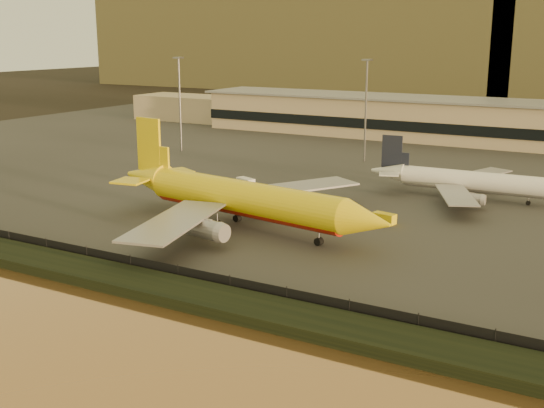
{
  "coord_description": "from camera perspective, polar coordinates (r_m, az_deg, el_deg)",
  "views": [
    {
      "loc": [
        53.77,
        -79.45,
        31.38
      ],
      "look_at": [
        1.8,
        12.0,
        5.2
      ],
      "focal_mm": 45.0,
      "sensor_mm": 36.0,
      "label": 1
    }
  ],
  "objects": [
    {
      "name": "gse_vehicle_white",
      "position": [
        143.61,
        -2.22,
        1.82
      ],
      "size": [
        4.61,
        3.26,
        1.9
      ],
      "primitive_type": "cube",
      "rotation": [
        0.0,
        0.0,
        -0.36
      ],
      "color": "white",
      "rests_on": "tarmac"
    },
    {
      "name": "apron_light_masts",
      "position": [
        160.01,
        15.59,
        7.85
      ],
      "size": [
        152.2,
        12.2,
        25.4
      ],
      "color": "slate",
      "rests_on": "tarmac"
    },
    {
      "name": "ground",
      "position": [
        100.94,
        -4.27,
        -4.17
      ],
      "size": [
        900.0,
        900.0,
        0.0
      ],
      "primitive_type": "plane",
      "color": "black",
      "rests_on": "ground"
    },
    {
      "name": "distant_hills",
      "position": [
        426.02,
        20.09,
        13.16
      ],
      "size": [
        470.0,
        160.0,
        70.0
      ],
      "color": "brown",
      "rests_on": "ground"
    },
    {
      "name": "terminal_building",
      "position": [
        217.53,
        11.2,
        7.08
      ],
      "size": [
        202.0,
        25.0,
        12.6
      ],
      "color": "tan",
      "rests_on": "tarmac"
    },
    {
      "name": "tarmac",
      "position": [
        185.21,
        12.33,
        3.93
      ],
      "size": [
        320.0,
        220.0,
        0.2
      ],
      "primitive_type": "cube",
      "color": "#2D2D2D",
      "rests_on": "ground"
    },
    {
      "name": "embankment",
      "position": [
        87.94,
        -10.48,
        -6.69
      ],
      "size": [
        320.0,
        7.0,
        1.4
      ],
      "primitive_type": "cube",
      "color": "black",
      "rests_on": "ground"
    },
    {
      "name": "perimeter_fence",
      "position": [
        90.62,
        -8.88,
        -5.58
      ],
      "size": [
        300.0,
        0.05,
        2.2
      ],
      "primitive_type": "cube",
      "color": "black",
      "rests_on": "tarmac"
    },
    {
      "name": "white_narrowbody_jet",
      "position": [
        137.99,
        16.14,
        1.81
      ],
      "size": [
        39.8,
        38.88,
        11.45
      ],
      "rotation": [
        0.0,
        0.0,
        0.04
      ],
      "color": "white",
      "rests_on": "tarmac"
    },
    {
      "name": "dhl_cargo_jet",
      "position": [
        112.16,
        -2.65,
        0.45
      ],
      "size": [
        55.74,
        54.03,
        16.66
      ],
      "rotation": [
        0.0,
        0.0,
        -0.15
      ],
      "color": "yellow",
      "rests_on": "tarmac"
    },
    {
      "name": "gse_vehicle_yellow",
      "position": [
        117.36,
        9.38,
        -1.18
      ],
      "size": [
        4.17,
        2.48,
        1.75
      ],
      "primitive_type": "cube",
      "rotation": [
        0.0,
        0.0,
        -0.2
      ],
      "color": "yellow",
      "rests_on": "tarmac"
    }
  ]
}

